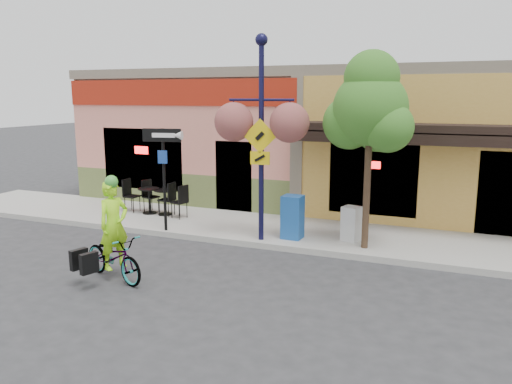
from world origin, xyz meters
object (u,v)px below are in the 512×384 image
(newspaper_box_blue, at_px, (293,217))
(street_tree, at_px, (369,151))
(building, at_px, (358,136))
(newspaper_box_grey, at_px, (351,224))
(bicycle, at_px, (114,257))
(one_way_sign, at_px, (164,180))
(cyclist_rider, at_px, (114,237))
(lamp_post, at_px, (261,140))

(newspaper_box_blue, bearing_deg, street_tree, -0.75)
(building, distance_m, newspaper_box_grey, 6.30)
(building, bearing_deg, street_tree, -77.45)
(newspaper_box_grey, bearing_deg, bicycle, -117.64)
(newspaper_box_grey, height_order, street_tree, street_tree)
(newspaper_box_blue, distance_m, street_tree, 2.52)
(one_way_sign, distance_m, newspaper_box_grey, 4.91)
(cyclist_rider, xyz_separation_m, street_tree, (4.37, 3.56, 1.54))
(one_way_sign, bearing_deg, lamp_post, -8.48)
(newspaper_box_blue, distance_m, newspaper_box_grey, 1.44)
(building, xyz_separation_m, newspaper_box_blue, (-0.39, -6.32, -1.56))
(one_way_sign, relative_size, street_tree, 0.59)
(newspaper_box_grey, bearing_deg, cyclist_rider, -117.28)
(bicycle, xyz_separation_m, newspaper_box_grey, (4.00, 4.00, 0.11))
(building, bearing_deg, newspaper_box_blue, -93.49)
(newspaper_box_grey, bearing_deg, one_way_sign, -152.41)
(building, bearing_deg, lamp_post, -99.08)
(bicycle, relative_size, newspaper_box_grey, 2.08)
(building, xyz_separation_m, cyclist_rider, (-2.93, -9.99, -1.36))
(bicycle, distance_m, lamp_post, 4.37)
(building, xyz_separation_m, one_way_sign, (-3.73, -6.85, -0.76))
(lamp_post, xyz_separation_m, newspaper_box_grey, (2.09, 0.72, -2.04))
(lamp_post, xyz_separation_m, newspaper_box_blue, (0.69, 0.39, -1.93))
(one_way_sign, bearing_deg, bicycle, -88.18)
(bicycle, distance_m, cyclist_rider, 0.42)
(street_tree, bearing_deg, lamp_post, -173.87)
(bicycle, distance_m, one_way_sign, 3.39)
(street_tree, bearing_deg, newspaper_box_blue, 176.20)
(building, relative_size, newspaper_box_blue, 16.76)
(cyclist_rider, height_order, street_tree, street_tree)
(one_way_sign, bearing_deg, newspaper_box_blue, -2.51)
(cyclist_rider, bearing_deg, building, 2.38)
(building, distance_m, lamp_post, 6.80)
(street_tree, bearing_deg, cyclist_rider, -140.84)
(one_way_sign, bearing_deg, street_tree, -7.00)
(newspaper_box_grey, relative_size, street_tree, 0.19)
(building, bearing_deg, one_way_sign, -118.57)
(bicycle, height_order, one_way_sign, one_way_sign)
(bicycle, relative_size, street_tree, 0.39)
(lamp_post, distance_m, newspaper_box_grey, 3.01)
(building, relative_size, one_way_sign, 6.77)
(bicycle, height_order, newspaper_box_blue, newspaper_box_blue)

